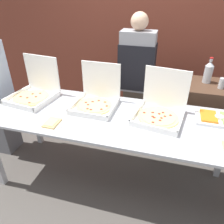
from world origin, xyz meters
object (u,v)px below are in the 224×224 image
at_px(pizza_box_far_right, 34,92).
at_px(soda_bottle, 208,72).
at_px(pizza_box_near_left, 96,99).
at_px(pizza_box_near_right, 160,110).
at_px(veggie_tray, 219,119).
at_px(person_server_vest, 136,78).
at_px(paper_plate_front_center, 52,123).
at_px(soda_can_silver, 222,83).

xyz_separation_m(pizza_box_far_right, soda_bottle, (1.87, 0.79, 0.14)).
relative_size(pizza_box_near_left, pizza_box_near_right, 0.88).
xyz_separation_m(veggie_tray, person_server_vest, (-0.90, 0.58, 0.09)).
relative_size(pizza_box_near_right, soda_bottle, 1.69).
bearing_deg(veggie_tray, pizza_box_near_right, -172.06).
bearing_deg(pizza_box_far_right, veggie_tray, 9.04).
height_order(pizza_box_near_right, soda_bottle, pizza_box_near_right).
bearing_deg(pizza_box_far_right, pizza_box_near_left, 8.79).
height_order(pizza_box_near_left, soda_bottle, pizza_box_near_left).
bearing_deg(pizza_box_near_right, pizza_box_near_left, -175.11).
relative_size(pizza_box_far_right, paper_plate_front_center, 2.33).
relative_size(paper_plate_front_center, soda_bottle, 0.73).
height_order(pizza_box_far_right, veggie_tray, pizza_box_far_right).
distance_m(pizza_box_far_right, soda_bottle, 2.04).
relative_size(veggie_tray, soda_bottle, 1.36).
height_order(pizza_box_near_right, person_server_vest, person_server_vest).
bearing_deg(pizza_box_far_right, pizza_box_near_right, 6.44).
xyz_separation_m(soda_bottle, person_server_vest, (-0.83, -0.17, -0.11)).
distance_m(pizza_box_near_left, pizza_box_near_right, 0.67).
distance_m(paper_plate_front_center, person_server_vest, 1.22).
distance_m(paper_plate_front_center, soda_bottle, 1.89).
distance_m(pizza_box_near_right, veggie_tray, 0.55).
xyz_separation_m(pizza_box_far_right, pizza_box_near_right, (1.39, -0.03, -0.00)).
relative_size(pizza_box_near_right, veggie_tray, 1.24).
distance_m(soda_can_silver, person_server_vest, 0.98).
distance_m(soda_bottle, person_server_vest, 0.86).
distance_m(pizza_box_near_right, paper_plate_front_center, 1.03).
distance_m(pizza_box_near_left, pizza_box_far_right, 0.73).
relative_size(pizza_box_near_left, paper_plate_front_center, 2.03).
xyz_separation_m(pizza_box_near_left, pizza_box_near_right, (0.66, -0.04, 0.00)).
bearing_deg(pizza_box_near_right, pizza_box_far_right, -172.54).
distance_m(pizza_box_near_right, soda_bottle, 0.96).
relative_size(pizza_box_near_right, soda_can_silver, 4.17).
xyz_separation_m(paper_plate_front_center, soda_can_silver, (1.57, 1.08, 0.13)).
xyz_separation_m(pizza_box_near_right, soda_can_silver, (0.63, 0.68, 0.07)).
bearing_deg(pizza_box_near_left, pizza_box_far_right, -177.48).
height_order(paper_plate_front_center, person_server_vest, person_server_vest).
bearing_deg(soda_bottle, soda_can_silver, -44.71).
xyz_separation_m(paper_plate_front_center, veggie_tray, (1.49, 0.48, 0.01)).
bearing_deg(pizza_box_far_right, paper_plate_front_center, -36.21).
bearing_deg(paper_plate_front_center, pizza_box_near_left, 58.04).
height_order(pizza_box_near_right, paper_plate_front_center, pizza_box_near_right).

